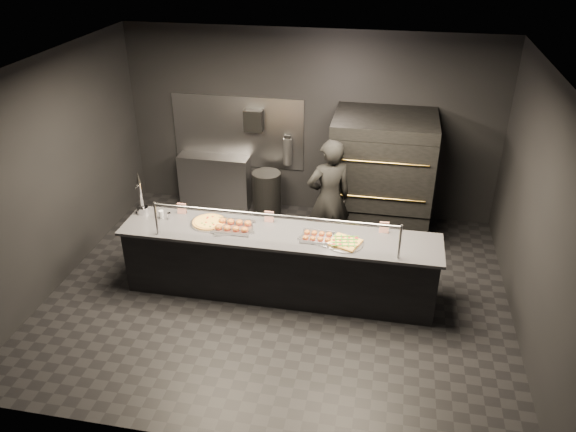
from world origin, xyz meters
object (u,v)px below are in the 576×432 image
(towel_dispenser, at_px, (254,120))
(slider_tray_a, at_px, (233,226))
(pizza_oven, at_px, (381,176))
(prep_shelf, at_px, (215,181))
(worker, at_px, (329,199))
(beer_tap, at_px, (141,202))
(service_counter, at_px, (279,263))
(round_pizza, at_px, (209,222))
(fire_extinguisher, at_px, (287,151))
(slider_tray_b, at_px, (317,237))
(square_pizza, at_px, (345,243))
(trash_bin, at_px, (267,194))

(towel_dispenser, bearing_deg, slider_tray_a, -82.80)
(pizza_oven, height_order, prep_shelf, pizza_oven)
(pizza_oven, bearing_deg, worker, -131.77)
(pizza_oven, xyz_separation_m, beer_tap, (-3.12, -1.71, 0.13))
(service_counter, distance_m, prep_shelf, 2.82)
(round_pizza, distance_m, worker, 1.78)
(fire_extinguisher, height_order, slider_tray_b, fire_extinguisher)
(fire_extinguisher, distance_m, square_pizza, 2.77)
(fire_extinguisher, relative_size, beer_tap, 0.84)
(towel_dispenser, height_order, slider_tray_b, towel_dispenser)
(slider_tray_b, bearing_deg, prep_shelf, 131.73)
(slider_tray_a, relative_size, square_pizza, 1.33)
(prep_shelf, distance_m, round_pizza, 2.38)
(round_pizza, xyz_separation_m, square_pizza, (1.80, -0.18, 0.00))
(prep_shelf, xyz_separation_m, square_pizza, (2.45, -2.42, 0.49))
(towel_dispenser, xyz_separation_m, trash_bin, (0.26, -0.30, -1.16))
(pizza_oven, distance_m, worker, 1.05)
(beer_tap, bearing_deg, slider_tray_a, -7.39)
(prep_shelf, relative_size, beer_tap, 1.99)
(trash_bin, distance_m, worker, 1.58)
(fire_extinguisher, xyz_separation_m, worker, (0.85, -1.28, -0.16))
(fire_extinguisher, distance_m, round_pizza, 2.39)
(slider_tray_a, bearing_deg, worker, 44.96)
(prep_shelf, bearing_deg, towel_dispenser, 5.71)
(fire_extinguisher, xyz_separation_m, slider_tray_b, (0.85, -2.43, -0.12))
(towel_dispenser, distance_m, square_pizza, 3.10)
(service_counter, relative_size, pizza_oven, 2.15)
(pizza_oven, bearing_deg, square_pizza, -99.94)
(slider_tray_a, height_order, trash_bin, slider_tray_a)
(fire_extinguisher, relative_size, trash_bin, 0.65)
(beer_tap, relative_size, slider_tray_b, 1.25)
(pizza_oven, relative_size, prep_shelf, 1.59)
(service_counter, height_order, slider_tray_b, service_counter)
(trash_bin, bearing_deg, slider_tray_b, -61.78)
(prep_shelf, xyz_separation_m, fire_extinguisher, (1.25, 0.08, 0.61))
(fire_extinguisher, bearing_deg, towel_dispenser, -178.96)
(fire_extinguisher, relative_size, round_pizza, 1.01)
(slider_tray_b, distance_m, square_pizza, 0.36)
(trash_bin, bearing_deg, worker, -40.44)
(slider_tray_b, bearing_deg, square_pizza, -10.05)
(slider_tray_a, xyz_separation_m, trash_bin, (-0.04, 2.07, -0.56))
(slider_tray_a, relative_size, slider_tray_b, 1.23)
(trash_bin, relative_size, worker, 0.43)
(slider_tray_b, height_order, worker, worker)
(fire_extinguisher, distance_m, beer_tap, 2.71)
(pizza_oven, xyz_separation_m, fire_extinguisher, (-1.55, 0.50, 0.09))
(slider_tray_b, bearing_deg, fire_extinguisher, 109.24)
(prep_shelf, relative_size, square_pizza, 2.66)
(prep_shelf, distance_m, fire_extinguisher, 1.39)
(service_counter, distance_m, towel_dispenser, 2.78)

